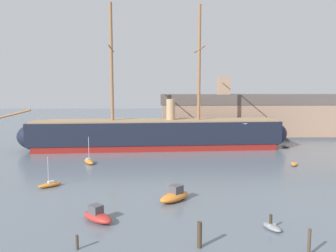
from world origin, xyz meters
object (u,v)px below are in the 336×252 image
Objects in this scene: motorboat_foreground_left at (98,216)px; motorboat_near_centre at (175,196)px; mooring_piling_nearest at (77,242)px; dockside_warehouse_right at (254,116)px; dinghy_distant_centre at (173,139)px; seagull_in_flight at (245,124)px; dinghy_far_left at (49,146)px; mooring_piling_right_pair at (309,242)px; tall_ship at (156,134)px; mooring_piling_left_pair at (271,222)px; dinghy_far_right at (286,146)px; sailboat_mid_left at (50,184)px; dinghy_alongside_stern at (294,164)px; mooring_piling_midwater at (200,235)px; sailboat_alongside_bow at (89,161)px; dinghy_foreground_right at (272,227)px.

motorboat_near_centre is at bearing 35.97° from motorboat_foreground_left.
mooring_piling_nearest is 0.02× the size of dockside_warehouse_right.
mooring_piling_nearest is at bearing -117.71° from dockside_warehouse_right.
dinghy_distant_centre is 42.38m from seagull_in_flight.
mooring_piling_right_pair is at bearing -53.53° from dinghy_far_left.
tall_ship is 46.16m from mooring_piling_left_pair.
dinghy_far_right reaches higher than dinghy_far_left.
dinghy_distant_centre is (-26.62, 11.36, 0.01)m from dinghy_far_right.
sailboat_mid_left reaches higher than dinghy_distant_centre.
sailboat_mid_left is at bearing -163.34° from dinghy_alongside_stern.
mooring_piling_nearest is 0.56× the size of mooring_piling_midwater.
dockside_warehouse_right reaches higher than dinghy_distant_centre.
mooring_piling_left_pair is at bearing -116.53° from dinghy_alongside_stern.
dinghy_far_left is at bearing 128.44° from mooring_piling_left_pair.
dinghy_alongside_stern is at bearing -54.40° from dinghy_distant_centre.
dockside_warehouse_right reaches higher than sailboat_mid_left.
mooring_piling_right_pair is (28.57, -20.40, 0.80)m from sailboat_mid_left.
sailboat_alongside_bow reaches higher than motorboat_foreground_left.
dockside_warehouse_right is (33.55, 59.00, 5.52)m from motorboat_foreground_left.
dockside_warehouse_right reaches higher than seagull_in_flight.
tall_ship is 32.84× the size of dinghy_far_right.
seagull_in_flight is at bearing -38.83° from dinghy_far_left.
dinghy_alongside_stern is at bearing -106.62° from dinghy_far_right.
mooring_piling_left_pair is at bearing -112.71° from dinghy_far_right.
tall_ship is at bearing 94.20° from motorboat_near_centre.
dinghy_foreground_right is 1.94× the size of mooring_piling_nearest.
mooring_piling_midwater reaches higher than dinghy_far_left.
dinghy_far_right is 28.95m from dinghy_distant_centre.
seagull_in_flight is (9.02, -40.48, 8.74)m from dinghy_distant_centre.
motorboat_near_centre is at bearing -92.04° from dinghy_distant_centre.
dinghy_far_right is 0.99× the size of dinghy_distant_centre.
dockside_warehouse_right is (-3.38, 15.97, 5.91)m from dinghy_far_right.
mooring_piling_right_pair is (20.11, -1.59, 0.51)m from mooring_piling_nearest.
mooring_piling_midwater is at bearing -118.51° from dinghy_far_right.
dinghy_distant_centre is at bearing 57.92° from sailboat_alongside_bow.
dinghy_alongside_stern is (38.12, -2.56, -0.14)m from sailboat_alongside_bow.
sailboat_mid_left is at bearing 160.12° from motorboat_near_centre.
seagull_in_flight reaches higher than mooring_piling_right_pair.
dinghy_far_left is at bearing 113.68° from motorboat_foreground_left.
motorboat_near_centre is at bearing -19.88° from sailboat_mid_left.
tall_ship reaches higher than sailboat_mid_left.
mooring_piling_nearest reaches higher than dinghy_distant_centre.
dinghy_foreground_right reaches higher than dinghy_far_right.
dinghy_foreground_right is 57.49m from dinghy_distant_centre.
tall_ship is 14.37× the size of motorboat_near_centre.
motorboat_near_centre is (-9.44, 8.81, 0.42)m from dinghy_foreground_right.
motorboat_near_centre is 29.48m from dinghy_alongside_stern.
motorboat_near_centre reaches higher than dinghy_far_right.
mooring_piling_midwater is at bearing -44.11° from sailboat_mid_left.
sailboat_alongside_bow is 31.90m from dinghy_distant_centre.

